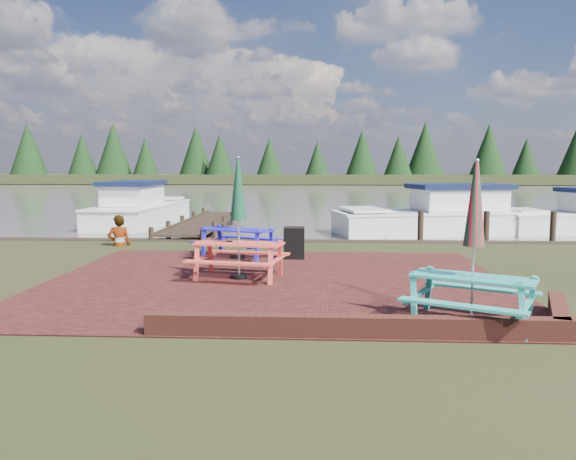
# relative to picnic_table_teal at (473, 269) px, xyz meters

# --- Properties ---
(ground) EXTENTS (120.00, 120.00, 0.00)m
(ground) POSITION_rel_picnic_table_teal_xyz_m (-3.02, 1.92, -0.83)
(ground) COLOR black
(ground) RESTS_ON ground
(paving) EXTENTS (9.00, 7.50, 0.02)m
(paving) POSITION_rel_picnic_table_teal_xyz_m (-3.02, 2.92, -0.82)
(paving) COLOR #351411
(paving) RESTS_ON ground
(brick_wall) EXTENTS (6.21, 1.79, 0.30)m
(brick_wall) POSITION_rel_picnic_table_teal_xyz_m (-0.88, -0.50, -0.68)
(brick_wall) COLOR #4C1E16
(brick_wall) RESTS_ON ground
(water) EXTENTS (120.00, 60.00, 0.02)m
(water) POSITION_rel_picnic_table_teal_xyz_m (-3.02, 38.92, -0.83)
(water) COLOR #4B4840
(water) RESTS_ON ground
(far_treeline) EXTENTS (120.00, 10.00, 8.10)m
(far_treeline) POSITION_rel_picnic_table_teal_xyz_m (-3.02, 67.92, 2.46)
(far_treeline) COLOR black
(far_treeline) RESTS_ON ground
(picnic_table_teal) EXTENTS (2.20, 2.12, 2.35)m
(picnic_table_teal) POSITION_rel_picnic_table_teal_xyz_m (0.00, 0.00, 0.00)
(picnic_table_teal) COLOR teal
(picnic_table_teal) RESTS_ON ground
(picnic_table_red) EXTENTS (2.02, 1.87, 2.44)m
(picnic_table_red) POSITION_rel_picnic_table_teal_xyz_m (-3.79, 3.12, 0.03)
(picnic_table_red) COLOR #E04639
(picnic_table_red) RESTS_ON ground
(picnic_table_blue) EXTENTS (2.22, 2.12, 2.42)m
(picnic_table_blue) POSITION_rel_picnic_table_teal_xyz_m (-4.17, 5.63, 0.02)
(picnic_table_blue) COLOR #2318BA
(picnic_table_blue) RESTS_ON ground
(chalkboard) EXTENTS (0.50, 0.47, 0.80)m
(chalkboard) POSITION_rel_picnic_table_teal_xyz_m (-2.77, 5.48, -0.41)
(chalkboard) COLOR black
(chalkboard) RESTS_ON ground
(jetty) EXTENTS (1.76, 9.08, 1.00)m
(jetty) POSITION_rel_picnic_table_teal_xyz_m (-6.52, 13.19, -0.71)
(jetty) COLOR black
(jetty) RESTS_ON ground
(boat_jetty) EXTENTS (2.65, 7.07, 2.03)m
(boat_jetty) POSITION_rel_picnic_table_teal_xyz_m (-9.71, 15.23, -0.42)
(boat_jetty) COLOR silver
(boat_jetty) RESTS_ON ground
(boat_near) EXTENTS (7.71, 4.05, 1.99)m
(boat_near) POSITION_rel_picnic_table_teal_xyz_m (2.25, 12.53, -0.43)
(boat_near) COLOR silver
(boat_near) RESTS_ON ground
(person) EXTENTS (0.73, 0.58, 1.76)m
(person) POSITION_rel_picnic_table_teal_xyz_m (-7.86, 7.62, 0.05)
(person) COLOR gray
(person) RESTS_ON ground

